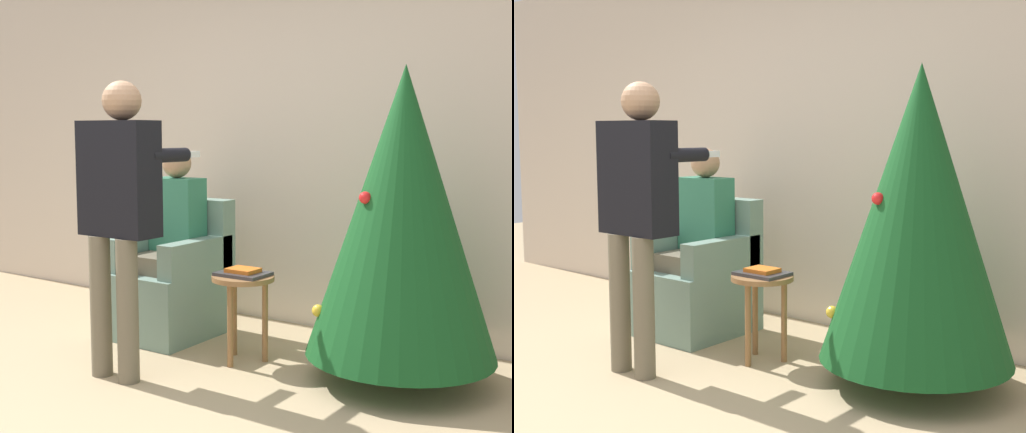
{
  "view_description": "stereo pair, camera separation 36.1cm",
  "coord_description": "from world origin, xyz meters",
  "views": [
    {
      "loc": [
        2.51,
        -2.13,
        1.39
      ],
      "look_at": [
        0.35,
        1.06,
        0.92
      ],
      "focal_mm": 50.0,
      "sensor_mm": 36.0,
      "label": 1
    },
    {
      "loc": [
        2.8,
        -1.91,
        1.39
      ],
      "look_at": [
        0.35,
        1.06,
        0.92
      ],
      "focal_mm": 50.0,
      "sensor_mm": 36.0,
      "label": 2
    }
  ],
  "objects": [
    {
      "name": "ground_plane",
      "position": [
        0.0,
        0.0,
        0.0
      ],
      "size": [
        14.0,
        14.0,
        0.0
      ],
      "primitive_type": "plane",
      "color": "tan"
    },
    {
      "name": "wall_back",
      "position": [
        0.0,
        2.23,
        1.35
      ],
      "size": [
        8.0,
        0.06,
        2.7
      ],
      "color": "beige",
      "rests_on": "ground_plane"
    },
    {
      "name": "christmas_tree",
      "position": [
        1.02,
        1.48,
        0.95
      ],
      "size": [
        1.04,
        1.04,
        1.74
      ],
      "color": "brown",
      "rests_on": "ground_plane"
    },
    {
      "name": "armchair",
      "position": [
        -0.65,
        1.52,
        0.34
      ],
      "size": [
        0.61,
        0.71,
        0.92
      ],
      "color": "gray",
      "rests_on": "ground_plane"
    },
    {
      "name": "person_seated",
      "position": [
        -0.65,
        1.49,
        0.7
      ],
      "size": [
        0.36,
        0.46,
        1.27
      ],
      "color": "#6B604C",
      "rests_on": "ground_plane"
    },
    {
      "name": "person_standing",
      "position": [
        -0.32,
        0.7,
        1.0
      ],
      "size": [
        0.48,
        0.57,
        1.66
      ],
      "color": "#6B604C",
      "rests_on": "ground_plane"
    },
    {
      "name": "side_stool",
      "position": [
        0.1,
        1.29,
        0.43
      ],
      "size": [
        0.38,
        0.38,
        0.53
      ],
      "color": "olive",
      "rests_on": "ground_plane"
    },
    {
      "name": "laptop",
      "position": [
        0.1,
        1.29,
        0.54
      ],
      "size": [
        0.29,
        0.23,
        0.02
      ],
      "color": "#38383D",
      "rests_on": "side_stool"
    },
    {
      "name": "book",
      "position": [
        0.1,
        1.29,
        0.56
      ],
      "size": [
        0.18,
        0.15,
        0.02
      ],
      "color": "orange",
      "rests_on": "laptop"
    }
  ]
}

